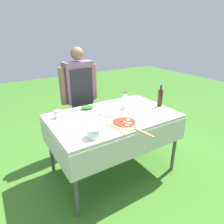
% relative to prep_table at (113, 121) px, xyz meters
% --- Properties ---
extents(ground_plane, '(12.00, 12.00, 0.00)m').
position_rel_prep_table_xyz_m(ground_plane, '(0.00, 0.00, -0.74)').
color(ground_plane, '#386B23').
extents(prep_table, '(1.50, 0.95, 0.82)m').
position_rel_prep_table_xyz_m(prep_table, '(0.00, 0.00, 0.00)').
color(prep_table, beige).
rests_on(prep_table, ground).
extents(person_cook, '(0.58, 0.21, 1.55)m').
position_rel_prep_table_xyz_m(person_cook, '(-0.08, 0.78, 0.18)').
color(person_cook, '#4C4C51').
rests_on(person_cook, ground).
extents(pizza_on_peel, '(0.36, 0.58, 0.05)m').
position_rel_prep_table_xyz_m(pizza_on_peel, '(-0.03, -0.30, 0.09)').
color(pizza_on_peel, tan).
rests_on(pizza_on_peel, prep_table).
extents(oil_bottle, '(0.06, 0.06, 0.30)m').
position_rel_prep_table_xyz_m(oil_bottle, '(0.68, -0.08, 0.20)').
color(oil_bottle, black).
rests_on(oil_bottle, prep_table).
extents(water_bottle, '(0.08, 0.08, 0.23)m').
position_rel_prep_table_xyz_m(water_bottle, '(0.24, 0.09, 0.19)').
color(water_bottle, silver).
rests_on(water_bottle, prep_table).
extents(herb_container, '(0.21, 0.14, 0.05)m').
position_rel_prep_table_xyz_m(herb_container, '(-0.18, 0.33, 0.10)').
color(herb_container, silver).
rests_on(herb_container, prep_table).
extents(mixing_tub, '(0.14, 0.14, 0.09)m').
position_rel_prep_table_xyz_m(mixing_tub, '(-0.44, -0.34, 0.13)').
color(mixing_tub, silver).
rests_on(mixing_tub, prep_table).
extents(plate_stack, '(0.27, 0.27, 0.02)m').
position_rel_prep_table_xyz_m(plate_stack, '(-0.01, 0.06, 0.09)').
color(plate_stack, white).
rests_on(plate_stack, prep_table).
extents(sauce_jar, '(0.08, 0.08, 0.09)m').
position_rel_prep_table_xyz_m(sauce_jar, '(-0.58, 0.27, 0.12)').
color(sauce_jar, silver).
rests_on(sauce_jar, prep_table).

